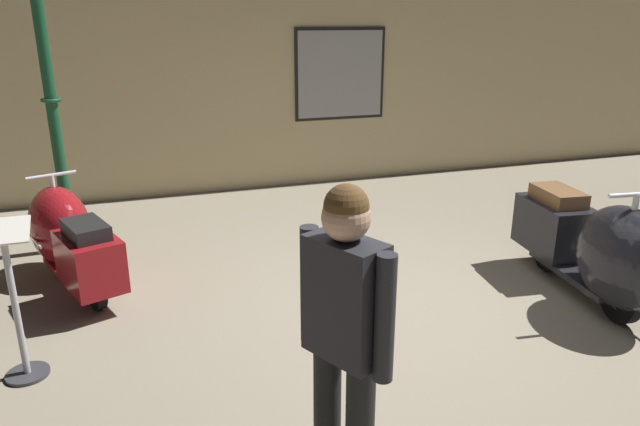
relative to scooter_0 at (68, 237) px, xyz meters
The scene contains 7 objects.
ground_plane 2.96m from the scooter_0, 30.01° to the right, with size 60.00×60.00×0.00m, color gray.
showroom_back_wall 3.95m from the scooter_0, 46.08° to the left, with size 18.00×0.24×3.90m.
scooter_0 is the anchor object (origin of this frame).
scooter_1 4.54m from the scooter_0, 23.17° to the right, with size 0.70×1.78×1.06m.
lamppost 1.39m from the scooter_0, 94.81° to the left, with size 0.28×0.28×2.90m.
visitor_0 3.45m from the scooter_0, 64.96° to the right, with size 0.37×0.50×1.63m.
info_stanchion 1.47m from the scooter_0, 98.19° to the right, with size 0.32×0.28×1.09m.
Camera 1 is at (-1.94, -3.83, 2.29)m, focal length 32.83 mm.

